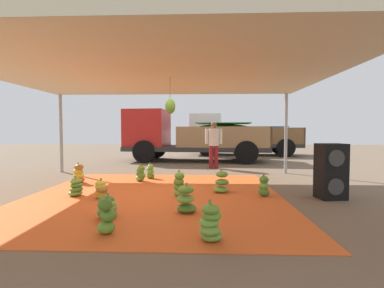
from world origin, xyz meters
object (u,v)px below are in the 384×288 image
object	(u,v)px
banana_bunch_0	(179,185)
cargo_truck_main	(191,136)
banana_bunch_8	(107,217)
banana_bunch_11	(222,183)
banana_bunch_2	(76,188)
banana_bunch_10	(186,200)
cargo_truck_far	(239,135)
banana_bunch_7	(264,187)
banana_bunch_6	(150,172)
speaker_stack	(331,171)
banana_bunch_9	(101,190)
banana_bunch_4	(141,174)
banana_bunch_5	(107,208)
worker_0	(214,141)
banana_bunch_3	(211,224)
banana_bunch_1	(79,174)

from	to	relation	value
banana_bunch_0	cargo_truck_main	xyz separation A→B (m)	(-0.06, 7.08, 0.95)
banana_bunch_8	banana_bunch_11	distance (m)	3.09
banana_bunch_0	banana_bunch_2	world-z (taller)	banana_bunch_0
banana_bunch_10	cargo_truck_far	size ratio (longest dim) A/B	0.08
banana_bunch_10	cargo_truck_main	bearing A→B (deg)	91.83
banana_bunch_7	cargo_truck_far	bearing A→B (deg)	85.31
banana_bunch_8	cargo_truck_far	xyz separation A→B (m)	(3.47, 12.63, 0.94)
cargo_truck_far	banana_bunch_6	bearing A→B (deg)	-114.08
speaker_stack	banana_bunch_9	bearing A→B (deg)	-177.32
banana_bunch_4	banana_bunch_5	distance (m)	3.24
banana_bunch_10	banana_bunch_6	bearing A→B (deg)	110.68
banana_bunch_5	cargo_truck_main	bearing A→B (deg)	83.53
banana_bunch_5	banana_bunch_8	xyz separation A→B (m)	(0.22, -0.65, 0.06)
banana_bunch_2	banana_bunch_5	size ratio (longest dim) A/B	1.03
banana_bunch_8	banana_bunch_9	size ratio (longest dim) A/B	1.22
banana_bunch_7	worker_0	bearing A→B (deg)	101.40
banana_bunch_6	banana_bunch_7	xyz separation A→B (m)	(2.86, -2.08, 0.01)
banana_bunch_3	banana_bunch_7	world-z (taller)	banana_bunch_3
banana_bunch_6	banana_bunch_9	distance (m)	2.51
banana_bunch_9	banana_bunch_8	bearing A→B (deg)	-67.43
banana_bunch_10	banana_bunch_5	bearing A→B (deg)	-163.32
banana_bunch_3	banana_bunch_9	bearing A→B (deg)	136.31
banana_bunch_11	worker_0	bearing A→B (deg)	90.06
banana_bunch_1	banana_bunch_11	size ratio (longest dim) A/B	1.04
banana_bunch_0	banana_bunch_5	bearing A→B (deg)	-124.42
banana_bunch_5	banana_bunch_10	distance (m)	1.29
banana_bunch_7	banana_bunch_11	bearing A→B (deg)	161.06
banana_bunch_5	banana_bunch_10	bearing A→B (deg)	16.68
banana_bunch_8	speaker_stack	distance (m)	4.50
banana_bunch_0	speaker_stack	xyz separation A→B (m)	(3.15, -0.04, 0.32)
banana_bunch_1	cargo_truck_main	world-z (taller)	cargo_truck_main
banana_bunch_2	speaker_stack	world-z (taller)	speaker_stack
banana_bunch_11	cargo_truck_main	bearing A→B (deg)	98.35
banana_bunch_10	speaker_stack	bearing A→B (deg)	20.44
cargo_truck_far	banana_bunch_7	bearing A→B (deg)	-94.69
banana_bunch_11	cargo_truck_main	size ratio (longest dim) A/B	0.08
banana_bunch_5	banana_bunch_2	bearing A→B (deg)	129.20
banana_bunch_1	banana_bunch_7	xyz separation A→B (m)	(4.64, -1.29, -0.04)
banana_bunch_6	banana_bunch_10	distance (m)	3.55
banana_bunch_2	banana_bunch_4	bearing A→B (deg)	60.38
banana_bunch_1	banana_bunch_5	bearing A→B (deg)	-58.18
banana_bunch_1	banana_bunch_11	distance (m)	3.88
banana_bunch_3	speaker_stack	world-z (taller)	speaker_stack
banana_bunch_3	banana_bunch_5	world-z (taller)	banana_bunch_3
banana_bunch_3	cargo_truck_main	world-z (taller)	cargo_truck_main
banana_bunch_2	banana_bunch_3	world-z (taller)	banana_bunch_3
banana_bunch_7	cargo_truck_main	bearing A→B (deg)	104.97
banana_bunch_5	speaker_stack	bearing A→B (deg)	19.35
banana_bunch_1	banana_bunch_2	distance (m)	1.55
banana_bunch_8	banana_bunch_9	xyz separation A→B (m)	(-0.79, 1.89, -0.05)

